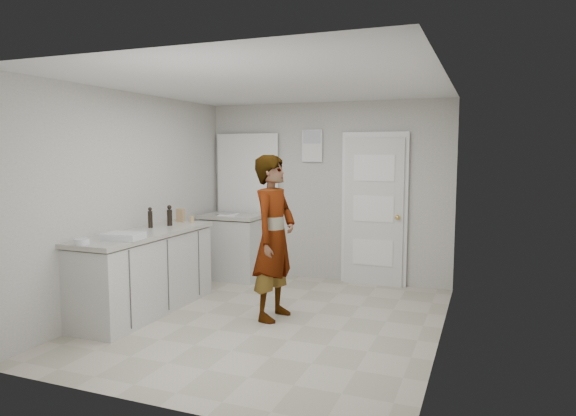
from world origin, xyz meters
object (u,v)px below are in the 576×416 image
at_px(oil_cruet_b, 150,218).
at_px(baking_dish, 123,236).
at_px(spice_jar, 192,219).
at_px(egg_bowl, 82,242).
at_px(oil_cruet_a, 170,216).
at_px(person, 274,238).
at_px(cake_mix_box, 180,215).

xyz_separation_m(oil_cruet_b, baking_dish, (0.23, -0.77, -0.09)).
height_order(spice_jar, egg_bowl, spice_jar).
relative_size(oil_cruet_a, baking_dish, 0.61).
distance_m(spice_jar, oil_cruet_b, 0.61).
bearing_deg(egg_bowl, oil_cruet_b, 92.74).
distance_m(person, egg_bowl, 1.94).
bearing_deg(person, egg_bowl, 135.33).
relative_size(person, oil_cruet_a, 7.11).
relative_size(person, egg_bowl, 12.33).
bearing_deg(spice_jar, egg_bowl, -95.30).
distance_m(oil_cruet_a, oil_cruet_b, 0.26).
relative_size(spice_jar, baking_dish, 0.20).
xyz_separation_m(cake_mix_box, oil_cruet_a, (0.06, -0.33, 0.03)).
height_order(spice_jar, oil_cruet_b, oil_cruet_b).
bearing_deg(oil_cruet_a, person, -6.41).
xyz_separation_m(person, oil_cruet_a, (-1.44, 0.16, 0.15)).
height_order(oil_cruet_a, oil_cruet_b, oil_cruet_a).
bearing_deg(person, spice_jar, 75.77).
bearing_deg(spice_jar, baking_dish, -89.26).
bearing_deg(oil_cruet_b, baking_dish, -73.25).
bearing_deg(cake_mix_box, oil_cruet_a, -75.20).
xyz_separation_m(spice_jar, oil_cruet_a, (-0.11, -0.32, 0.08)).
height_order(person, egg_bowl, person).
height_order(spice_jar, baking_dish, spice_jar).
bearing_deg(cake_mix_box, person, -14.43).
xyz_separation_m(person, cake_mix_box, (-1.51, 0.50, 0.12)).
height_order(baking_dish, egg_bowl, baking_dish).
height_order(oil_cruet_b, egg_bowl, oil_cruet_b).
distance_m(oil_cruet_a, egg_bowl, 1.40).
relative_size(oil_cruet_a, oil_cruet_b, 1.02).
distance_m(spice_jar, egg_bowl, 1.72).
xyz_separation_m(person, egg_bowl, (-1.49, -1.23, 0.06)).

